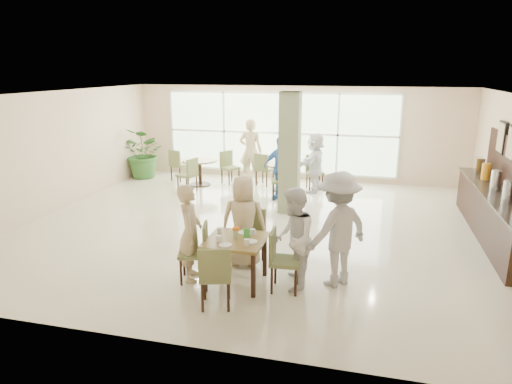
% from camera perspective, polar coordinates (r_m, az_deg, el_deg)
% --- Properties ---
extents(ground, '(10.00, 10.00, 0.00)m').
position_cam_1_polar(ground, '(9.89, 0.58, -4.30)').
color(ground, beige).
rests_on(ground, ground).
extents(room_shell, '(10.00, 10.00, 10.00)m').
position_cam_1_polar(room_shell, '(9.45, 0.60, 5.47)').
color(room_shell, white).
rests_on(room_shell, ground).
extents(window_bank, '(7.00, 0.04, 7.00)m').
position_cam_1_polar(window_bank, '(13.91, 2.92, 7.36)').
color(window_bank, silver).
rests_on(window_bank, ground).
extents(column, '(0.45, 0.45, 2.80)m').
position_cam_1_polar(column, '(10.58, 4.24, 4.83)').
color(column, '#65714F').
rests_on(column, ground).
extents(main_table, '(0.90, 0.90, 0.75)m').
position_cam_1_polar(main_table, '(7.15, -2.55, -6.62)').
color(main_table, brown).
rests_on(main_table, ground).
extents(round_table_left, '(1.02, 1.02, 0.75)m').
position_cam_1_polar(round_table_left, '(13.31, -7.03, 3.20)').
color(round_table_left, brown).
rests_on(round_table_left, ground).
extents(round_table_right, '(1.00, 1.00, 0.75)m').
position_cam_1_polar(round_table_right, '(12.65, 3.51, 2.64)').
color(round_table_right, brown).
rests_on(round_table_right, ground).
extents(chairs_main_table, '(2.00, 2.12, 0.95)m').
position_cam_1_polar(chairs_main_table, '(7.21, -2.51, -7.93)').
color(chairs_main_table, olive).
rests_on(chairs_main_table, ground).
extents(chairs_table_left, '(2.21, 1.79, 0.95)m').
position_cam_1_polar(chairs_table_left, '(13.32, -7.13, 2.86)').
color(chairs_table_left, olive).
rests_on(chairs_table_left, ground).
extents(chairs_table_right, '(2.04, 1.87, 0.95)m').
position_cam_1_polar(chairs_table_right, '(12.62, 3.83, 2.25)').
color(chairs_table_right, olive).
rests_on(chairs_table_right, ground).
extents(tabletop_clutter, '(0.72, 0.78, 0.21)m').
position_cam_1_polar(tabletop_clutter, '(7.08, -2.38, -5.46)').
color(tabletop_clutter, white).
rests_on(tabletop_clutter, main_table).
extents(buffet_counter, '(0.64, 4.70, 1.95)m').
position_cam_1_polar(buffet_counter, '(10.27, 27.76, -2.13)').
color(buffet_counter, black).
rests_on(buffet_counter, ground).
extents(framed_art_a, '(0.05, 0.55, 0.70)m').
position_cam_1_polar(framed_art_a, '(10.53, 29.35, 5.34)').
color(framed_art_a, black).
rests_on(framed_art_a, ground).
extents(framed_art_b, '(0.05, 0.55, 0.70)m').
position_cam_1_polar(framed_art_b, '(11.30, 28.34, 6.02)').
color(framed_art_b, black).
rests_on(framed_art_b, ground).
extents(potted_plant, '(1.83, 1.83, 1.56)m').
position_cam_1_polar(potted_plant, '(14.47, -13.75, 4.76)').
color(potted_plant, '#2F6026').
rests_on(potted_plant, ground).
extents(teen_left, '(0.52, 0.66, 1.58)m').
position_cam_1_polar(teen_left, '(7.33, -8.22, -5.05)').
color(teen_left, '#CBB387').
rests_on(teen_left, ground).
extents(teen_far, '(0.83, 0.54, 1.59)m').
position_cam_1_polar(teen_far, '(7.77, -1.55, -3.62)').
color(teen_far, '#CBB387').
rests_on(teen_far, ground).
extents(teen_right, '(0.70, 0.85, 1.59)m').
position_cam_1_polar(teen_right, '(6.99, 4.68, -5.88)').
color(teen_right, white).
rests_on(teen_right, ground).
extents(teen_standing, '(1.29, 1.32, 1.82)m').
position_cam_1_polar(teen_standing, '(7.15, 10.16, -4.62)').
color(teen_standing, '#B1B1B3').
rests_on(teen_standing, ground).
extents(adult_a, '(1.08, 0.80, 1.64)m').
position_cam_1_polar(adult_a, '(11.73, 3.06, 2.99)').
color(adult_a, '#4179C4').
rests_on(adult_a, ground).
extents(adult_b, '(0.92, 1.61, 1.64)m').
position_cam_1_polar(adult_b, '(12.57, 7.38, 3.71)').
color(adult_b, white).
rests_on(adult_b, ground).
extents(adult_standing, '(0.69, 0.46, 1.90)m').
position_cam_1_polar(adult_standing, '(13.43, -0.68, 5.15)').
color(adult_standing, '#CBB387').
rests_on(adult_standing, ground).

